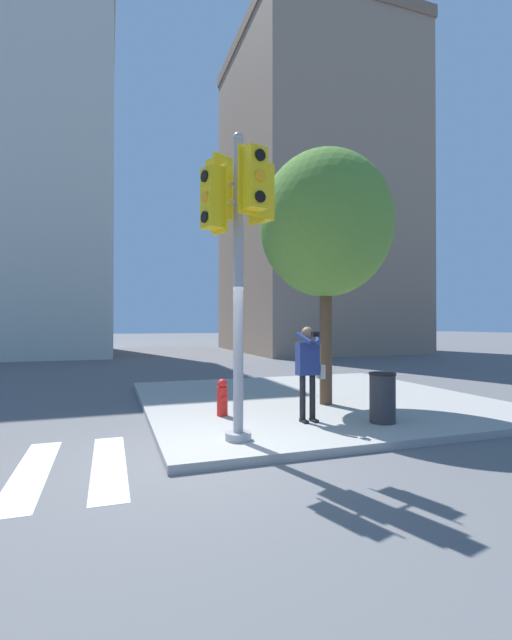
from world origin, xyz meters
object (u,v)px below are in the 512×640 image
Objects in this scene: traffic_signal_pole at (237,224)px; trash_bin at (383,397)px; person_photographer at (308,364)px; street_tree at (326,225)px; fire_hydrant at (222,398)px.

trash_bin is at bearing 5.56° from traffic_signal_pole.
traffic_signal_pole is 2.91m from person_photographer.
street_tree is at bearing 93.57° from trash_bin.
person_photographer is at bearing -128.26° from street_tree.
traffic_signal_pole reaches higher than trash_bin.
person_photographer is 1.46m from trash_bin.
street_tree is (1.12, 1.42, 2.97)m from person_photographer.
person_photographer reaches higher than trash_bin.
person_photographer is at bearing 157.60° from trash_bin.
person_photographer is at bearing -35.56° from fire_hydrant.
street_tree is 6.28× the size of trash_bin.
fire_hydrant is 3.02m from trash_bin.
street_tree reaches higher than trash_bin.
street_tree is at bearing 39.08° from traffic_signal_pole.
fire_hydrant is at bearing 83.05° from traffic_signal_pole.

